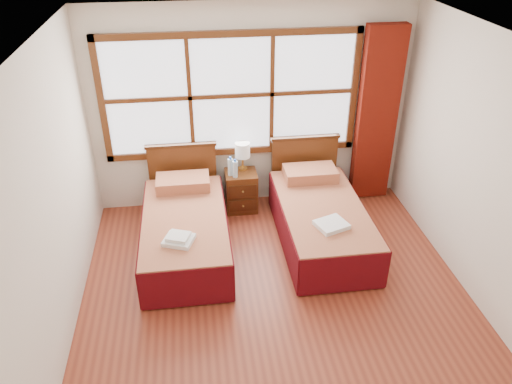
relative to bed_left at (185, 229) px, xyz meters
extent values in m
plane|color=brown|center=(0.91, -1.20, -0.28)|extent=(4.50, 4.50, 0.00)
plane|color=white|center=(0.91, -1.20, 2.32)|extent=(4.50, 4.50, 0.00)
plane|color=silver|center=(0.91, 1.05, 1.02)|extent=(4.00, 0.00, 4.00)
plane|color=silver|center=(-1.09, -1.20, 1.02)|extent=(0.00, 4.50, 4.50)
plane|color=silver|center=(2.91, -1.20, 1.02)|extent=(0.00, 4.50, 4.50)
cube|color=white|center=(0.66, 1.02, 1.22)|extent=(3.00, 0.02, 1.40)
cube|color=#572C13|center=(0.66, 1.00, 0.48)|extent=(3.16, 0.06, 0.08)
cube|color=#572C13|center=(0.66, 1.00, 1.96)|extent=(3.16, 0.06, 0.08)
cube|color=#572C13|center=(-0.88, 1.00, 1.22)|extent=(0.08, 0.06, 1.56)
cube|color=#572C13|center=(2.20, 1.00, 1.22)|extent=(0.08, 0.06, 1.56)
cube|color=#572C13|center=(0.16, 1.00, 1.22)|extent=(0.05, 0.05, 1.40)
cube|color=#572C13|center=(1.16, 1.00, 1.22)|extent=(0.05, 0.05, 1.40)
cube|color=#572C13|center=(0.66, 1.00, 1.22)|extent=(3.00, 0.05, 0.05)
cube|color=maroon|center=(2.51, 0.91, 0.89)|extent=(0.50, 0.16, 2.30)
cube|color=#40200D|center=(0.00, -0.07, -0.15)|extent=(0.83, 1.65, 0.27)
cube|color=maroon|center=(0.00, -0.07, 0.10)|extent=(0.93, 1.83, 0.22)
cube|color=#58090F|center=(-0.46, -0.07, -0.03)|extent=(0.03, 1.83, 0.46)
cube|color=#58090F|center=(0.46, -0.07, -0.03)|extent=(0.03, 1.83, 0.46)
cube|color=#58090F|center=(0.00, -0.98, -0.03)|extent=(0.93, 0.03, 0.46)
cube|color=maroon|center=(0.00, 0.60, 0.28)|extent=(0.65, 0.38, 0.14)
cube|color=#572C13|center=(0.00, 0.94, 0.17)|extent=(0.86, 0.06, 0.90)
cube|color=#40200D|center=(0.00, 0.94, 0.62)|extent=(0.90, 0.08, 0.04)
cube|color=#40200D|center=(1.60, -0.07, -0.15)|extent=(0.83, 1.67, 0.27)
cube|color=maroon|center=(1.60, -0.07, 0.10)|extent=(0.93, 1.85, 0.23)
cube|color=#58090F|center=(1.13, -0.07, -0.03)|extent=(0.03, 1.85, 0.46)
cube|color=#58090F|center=(2.06, -0.07, -0.03)|extent=(0.03, 1.85, 0.46)
cube|color=#58090F|center=(1.60, -0.99, -0.03)|extent=(0.93, 0.03, 0.46)
cube|color=maroon|center=(1.60, 0.60, 0.29)|extent=(0.65, 0.38, 0.15)
cube|color=#572C13|center=(1.60, 0.94, 0.17)|extent=(0.87, 0.06, 0.91)
cube|color=#40200D|center=(1.60, 0.94, 0.63)|extent=(0.91, 0.08, 0.04)
cube|color=#572C13|center=(0.74, 0.80, -0.01)|extent=(0.40, 0.36, 0.54)
cube|color=#40200D|center=(0.74, 0.61, -0.12)|extent=(0.35, 0.02, 0.16)
cube|color=#40200D|center=(0.74, 0.61, 0.09)|extent=(0.35, 0.02, 0.16)
sphere|color=olive|center=(0.74, 0.59, -0.12)|extent=(0.03, 0.03, 0.03)
sphere|color=olive|center=(0.74, 0.59, 0.09)|extent=(0.03, 0.03, 0.03)
cube|color=white|center=(-0.06, -0.54, 0.23)|extent=(0.37, 0.35, 0.05)
cube|color=white|center=(-0.06, -0.54, 0.28)|extent=(0.27, 0.26, 0.04)
cube|color=white|center=(1.58, -0.48, 0.24)|extent=(0.39, 0.37, 0.05)
cylinder|color=gold|center=(0.77, 0.90, 0.26)|extent=(0.12, 0.12, 0.02)
cylinder|color=gold|center=(0.77, 0.90, 0.35)|extent=(0.03, 0.03, 0.16)
cylinder|color=white|center=(0.77, 0.90, 0.53)|extent=(0.19, 0.19, 0.19)
cylinder|color=silver|center=(0.60, 0.77, 0.37)|extent=(0.07, 0.07, 0.22)
cylinder|color=blue|center=(0.60, 0.77, 0.49)|extent=(0.03, 0.03, 0.03)
cylinder|color=silver|center=(0.66, 0.70, 0.36)|extent=(0.07, 0.07, 0.22)
cylinder|color=blue|center=(0.66, 0.70, 0.49)|extent=(0.03, 0.03, 0.03)
camera|label=1|loc=(0.17, -4.80, 3.29)|focal=35.00mm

